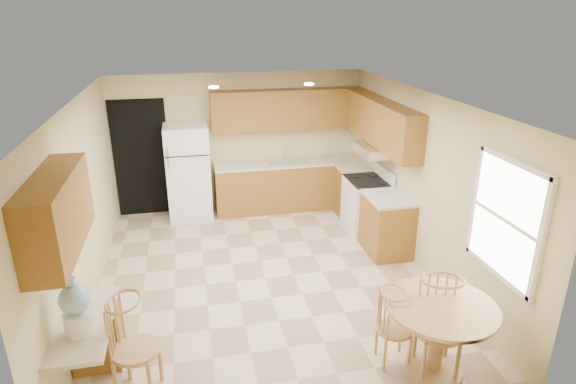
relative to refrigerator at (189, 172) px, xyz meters
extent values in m
plane|color=#CBB293|center=(0.95, -2.40, -0.84)|extent=(5.50, 5.50, 0.00)
cube|color=white|center=(0.95, -2.40, 1.66)|extent=(4.50, 5.50, 0.02)
cube|color=beige|center=(0.95, 0.35, 0.41)|extent=(4.50, 0.02, 2.50)
cube|color=beige|center=(0.95, -5.15, 0.41)|extent=(4.50, 0.02, 2.50)
cube|color=beige|center=(-1.30, -2.40, 0.41)|extent=(0.02, 5.50, 2.50)
cube|color=beige|center=(3.20, -2.40, 0.41)|extent=(0.02, 5.50, 2.50)
cube|color=black|center=(-0.80, 0.34, 0.21)|extent=(0.90, 0.02, 2.10)
cube|color=#926125|center=(1.83, 0.05, -0.41)|extent=(2.75, 0.60, 0.87)
cube|color=beige|center=(1.83, 0.05, 0.05)|extent=(2.75, 0.63, 0.04)
cube|color=#926125|center=(2.90, -0.54, -0.41)|extent=(0.60, 0.59, 0.87)
cube|color=beige|center=(2.90, -0.54, 0.05)|extent=(0.63, 0.59, 0.04)
cube|color=#926125|center=(2.90, -2.00, -0.41)|extent=(0.60, 0.80, 0.87)
cube|color=beige|center=(2.90, -2.00, 0.05)|extent=(0.63, 0.80, 0.04)
cube|color=#926125|center=(1.83, 0.19, 1.01)|extent=(2.75, 0.33, 0.70)
cube|color=#926125|center=(3.04, -1.19, 1.01)|extent=(0.33, 2.42, 0.70)
cube|color=#926125|center=(-1.13, -4.00, 1.01)|extent=(0.33, 1.40, 0.70)
cube|color=silver|center=(1.80, 0.05, 0.07)|extent=(0.78, 0.44, 0.01)
cube|color=silver|center=(2.95, -1.22, 0.58)|extent=(0.50, 0.76, 0.14)
cube|color=#926125|center=(-1.05, -3.72, -0.48)|extent=(0.48, 0.42, 0.72)
cube|color=beige|center=(-1.05, -4.10, -0.09)|extent=(0.50, 1.20, 0.04)
cube|color=white|center=(3.18, -4.25, 0.66)|extent=(0.05, 1.00, 1.20)
cube|color=white|center=(3.17, -4.25, 1.28)|extent=(0.05, 1.10, 0.06)
cube|color=white|center=(3.17, -4.25, 0.04)|extent=(0.05, 1.10, 0.06)
cube|color=white|center=(3.17, -4.78, 0.66)|extent=(0.05, 0.06, 1.28)
cube|color=white|center=(3.17, -3.72, 0.66)|extent=(0.05, 0.06, 1.28)
cylinder|color=white|center=(0.45, -1.20, 1.64)|extent=(0.14, 0.14, 0.02)
cylinder|color=white|center=(1.85, -1.20, 1.64)|extent=(0.14, 0.14, 0.02)
cube|color=white|center=(0.00, 0.00, 0.00)|extent=(0.74, 0.69, 1.69)
cube|color=black|center=(0.00, -0.35, 0.40)|extent=(0.73, 0.01, 0.02)
cube|color=silver|center=(-0.31, -0.36, 0.30)|extent=(0.03, 0.03, 0.18)
cube|color=silver|center=(-0.31, -0.36, 0.50)|extent=(0.03, 0.03, 0.14)
cube|color=white|center=(2.87, -1.22, -0.39)|extent=(0.65, 0.76, 0.90)
cube|color=black|center=(2.87, -1.22, 0.06)|extent=(0.64, 0.75, 0.02)
cube|color=white|center=(3.15, -1.22, 0.16)|extent=(0.06, 0.76, 0.18)
cylinder|color=tan|center=(2.35, -4.60, -0.81)|extent=(0.59, 0.59, 0.06)
cylinder|color=tan|center=(2.35, -4.60, -0.45)|extent=(0.15, 0.15, 0.73)
cylinder|color=tan|center=(2.35, -4.60, -0.05)|extent=(1.09, 1.09, 0.04)
cylinder|color=tan|center=(1.99, -4.36, -0.44)|extent=(0.38, 0.38, 0.04)
cylinder|color=tan|center=(1.86, -4.22, -0.64)|extent=(0.03, 0.03, 0.40)
cylinder|color=tan|center=(2.13, -4.22, -0.64)|extent=(0.03, 0.03, 0.40)
cylinder|color=tan|center=(1.86, -4.49, -0.64)|extent=(0.03, 0.03, 0.40)
cylinder|color=tan|center=(2.13, -4.49, -0.64)|extent=(0.03, 0.03, 0.40)
cylinder|color=tan|center=(2.35, -4.60, -0.34)|extent=(0.47, 0.47, 0.04)
cylinder|color=tan|center=(2.18, -4.43, -0.59)|extent=(0.04, 0.04, 0.50)
cylinder|color=tan|center=(2.52, -4.43, -0.59)|extent=(0.04, 0.04, 0.50)
cylinder|color=tan|center=(2.18, -4.77, -0.59)|extent=(0.04, 0.04, 0.50)
cylinder|color=tan|center=(2.52, -4.77, -0.59)|extent=(0.04, 0.04, 0.50)
cylinder|color=tan|center=(-0.60, -4.25, -0.35)|extent=(0.46, 0.46, 0.04)
cylinder|color=tan|center=(-0.76, -4.08, -0.60)|extent=(0.04, 0.04, 0.49)
cylinder|color=tan|center=(-0.44, -4.08, -0.60)|extent=(0.04, 0.04, 0.49)
cylinder|color=tan|center=(-0.44, -4.41, -0.60)|extent=(0.04, 0.04, 0.49)
cylinder|color=white|center=(-1.05, -4.25, 0.04)|extent=(0.26, 0.26, 0.22)
sphere|color=#89AED5|center=(-1.05, -4.25, 0.28)|extent=(0.28, 0.28, 0.28)
cylinder|color=#89AED5|center=(-1.05, -4.25, 0.46)|extent=(0.07, 0.07, 0.08)
camera|label=1|loc=(0.04, -8.20, 2.68)|focal=30.00mm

